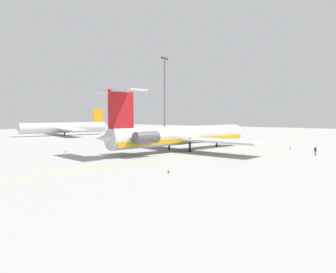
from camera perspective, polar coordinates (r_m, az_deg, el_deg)
The scene contains 10 objects.
ground at distance 64.21m, azimuth 9.77°, elevation -3.17°, with size 282.17×282.17×0.00m, color #9E9E99.
main_jetliner at distance 69.93m, azimuth 1.99°, elevation 0.21°, with size 41.63×37.17×12.25m.
airliner_mid_left at distance 127.31m, azimuth -17.97°, elevation 1.48°, with size 32.09×32.26×9.92m.
ground_crew_near_nose at distance 68.07m, azimuth 24.29°, elevation -2.14°, with size 0.27×0.43×1.70m.
ground_crew_near_tail at distance 99.29m, azimuth 1.42°, elevation 0.00°, with size 0.28×0.40×1.76m.
safety_cone_nose at distance 78.66m, azimuth 20.57°, elevation -1.87°, with size 0.40×0.40×0.55m, color #EA590F.
safety_cone_wingtip at distance 70.11m, azimuth -17.40°, elevation -2.47°, with size 0.40×0.40×0.55m, color #EA590F.
safety_cone_tail at distance 43.74m, azimuth 0.12°, elevation -6.04°, with size 0.40×0.40×0.55m, color #EA590F.
taxiway_centreline at distance 67.12m, azimuth 8.66°, elevation -2.85°, with size 79.31×0.36×0.01m, color gold.
light_mast at distance 127.90m, azimuth -0.58°, elevation 7.61°, with size 4.00×0.70×29.84m.
Camera 1 is at (-57.99, -26.46, 7.79)m, focal length 34.98 mm.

